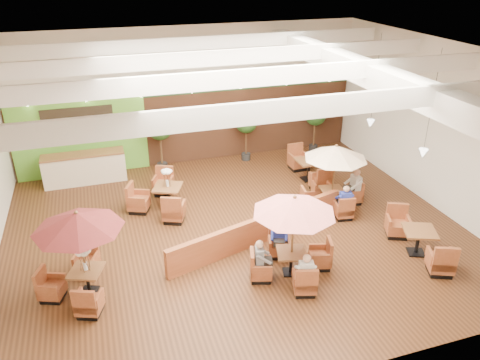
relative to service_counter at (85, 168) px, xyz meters
name	(u,v)px	position (x,y,z in m)	size (l,w,h in m)	color
room	(231,108)	(4.65, -3.88, 3.05)	(14.04, 14.00, 5.52)	#381E0F
service_counter	(85,168)	(0.00, 0.00, 0.00)	(3.00, 0.75, 1.18)	beige
booth_divider	(260,230)	(4.90, -5.96, -0.15)	(6.28, 0.18, 0.87)	brown
table_0	(78,235)	(-0.15, -6.77, 1.14)	(2.35, 2.49, 2.40)	brown
table_1	(293,221)	(5.17, -7.64, 1.07)	(2.45, 2.45, 2.40)	brown
table_2	(335,164)	(8.01, -4.61, 1.01)	(2.31, 2.31, 2.31)	brown
table_3	(160,196)	(2.40, -2.91, -0.12)	(2.03, 2.88, 1.57)	brown
table_4	(418,242)	(9.04, -7.89, -0.21)	(1.16, 2.82, 0.99)	brown
table_5	(309,170)	(8.19, -2.39, -0.19)	(0.94, 2.73, 1.02)	brown
topiary_0	(160,130)	(2.96, 0.20, 1.15)	(1.00, 1.00, 2.32)	black
topiary_1	(246,124)	(6.51, 0.20, 1.00)	(0.92, 0.92, 2.13)	black
topiary_2	(315,117)	(9.66, 0.20, 1.00)	(0.92, 0.92, 2.13)	black
diner_0	(306,269)	(5.17, -8.51, 0.15)	(0.40, 0.36, 0.74)	silver
diner_1	(279,234)	(5.17, -6.77, 0.14)	(0.40, 0.37, 0.71)	#2534A0
diner_2	(261,256)	(4.30, -7.64, 0.16)	(0.36, 0.41, 0.75)	slate
diner_3	(345,198)	(8.01, -5.44, 0.16)	(0.40, 0.34, 0.75)	#2534A0
diner_4	(354,183)	(8.85, -4.61, 0.19)	(0.33, 0.41, 0.83)	silver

